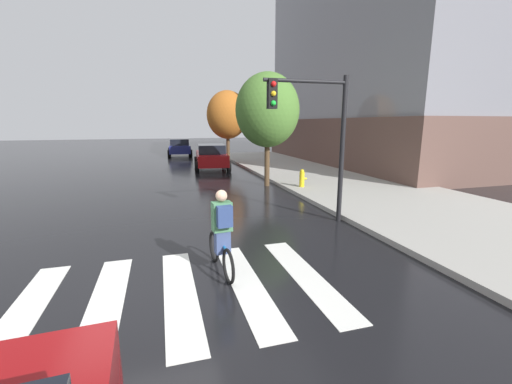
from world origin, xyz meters
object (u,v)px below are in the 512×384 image
(sedan_mid, at_px, (211,156))
(street_tree_near, at_px, (267,110))
(sedan_far, at_px, (180,147))
(street_tree_mid, at_px, (227,115))
(cyclist, at_px, (222,233))
(traffic_light_near, at_px, (317,125))
(fire_hydrant, at_px, (302,178))

(sedan_mid, xyz_separation_m, street_tree_near, (1.61, -6.52, 2.65))
(sedan_far, xyz_separation_m, street_tree_mid, (2.95, -7.31, 2.67))
(sedan_far, height_order, cyclist, cyclist)
(cyclist, bearing_deg, traffic_light_near, 38.11)
(sedan_mid, xyz_separation_m, street_tree_mid, (1.51, 2.02, 2.64))
(sedan_mid, bearing_deg, cyclist, -97.93)
(cyclist, distance_m, traffic_light_near, 4.52)
(street_tree_mid, bearing_deg, sedan_mid, -126.78)
(cyclist, xyz_separation_m, street_tree_near, (3.70, 8.47, 2.62))
(sedan_mid, bearing_deg, street_tree_mid, 53.22)
(traffic_light_near, bearing_deg, street_tree_near, 85.09)
(traffic_light_near, height_order, street_tree_mid, street_tree_mid)
(sedan_far, bearing_deg, street_tree_mid, -68.02)
(sedan_mid, xyz_separation_m, cyclist, (-2.09, -14.98, 0.03))
(sedan_mid, xyz_separation_m, fire_hydrant, (2.78, -7.90, -0.28))
(traffic_light_near, distance_m, fire_hydrant, 5.41)
(sedan_far, height_order, street_tree_mid, street_tree_mid)
(cyclist, bearing_deg, fire_hydrant, 55.51)
(street_tree_near, height_order, street_tree_mid, street_tree_near)
(fire_hydrant, relative_size, street_tree_near, 0.15)
(cyclist, relative_size, traffic_light_near, 0.41)
(fire_hydrant, bearing_deg, sedan_far, 103.76)
(fire_hydrant, bearing_deg, traffic_light_near, -110.13)
(sedan_mid, distance_m, traffic_light_near, 12.70)
(sedan_far, height_order, street_tree_near, street_tree_near)
(sedan_mid, bearing_deg, fire_hydrant, -70.63)
(sedan_mid, relative_size, sedan_far, 1.04)
(street_tree_mid, bearing_deg, fire_hydrant, -82.70)
(traffic_light_near, relative_size, street_tree_mid, 0.82)
(street_tree_near, bearing_deg, sedan_far, 100.91)
(street_tree_mid, bearing_deg, traffic_light_near, -91.61)
(sedan_mid, distance_m, cyclist, 15.13)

